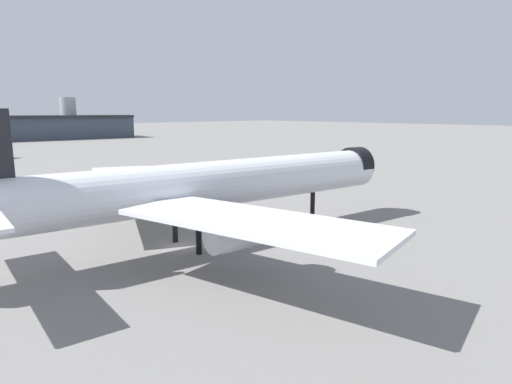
% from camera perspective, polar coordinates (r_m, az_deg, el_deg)
% --- Properties ---
extents(ground, '(900.00, 900.00, 0.00)m').
position_cam_1_polar(ground, '(46.90, -9.86, -6.88)').
color(ground, slate).
extents(airliner_near_gate, '(54.32, 49.40, 14.04)m').
position_cam_1_polar(airliner_near_gate, '(45.67, -6.98, 0.70)').
color(airliner_near_gate, silver).
rests_on(airliner_near_gate, ground).
extents(service_truck_front, '(5.83, 5.01, 3.00)m').
position_cam_1_polar(service_truck_front, '(73.23, -26.36, -0.30)').
color(service_truck_front, black).
rests_on(service_truck_front, ground).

